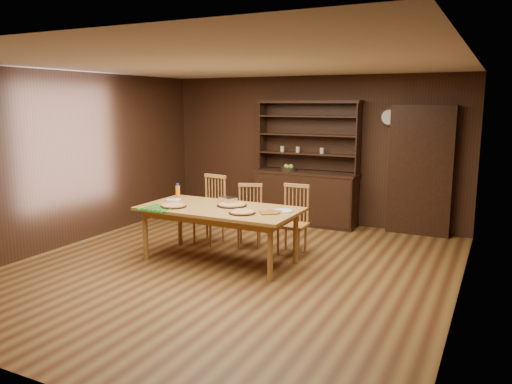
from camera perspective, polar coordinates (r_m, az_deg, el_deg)
The scene contains 20 objects.
floor at distance 6.60m, azimuth -2.97°, elevation -8.73°, with size 6.00×6.00×0.00m, color brown.
room_shell at distance 6.27m, azimuth -3.11°, elevation 5.04°, with size 6.00×6.00×6.00m.
china_hutch at distance 8.88m, azimuth 5.77°, elevation 0.15°, with size 1.84×0.52×2.17m.
doorway at distance 8.48m, azimuth 18.28°, elevation 2.31°, with size 1.00×0.18×2.10m, color black.
wall_clock at distance 8.56m, azimuth 14.98°, elevation 8.27°, with size 0.30×0.05×0.30m.
dining_table at distance 6.73m, azimuth -4.18°, elevation -2.35°, with size 2.14×1.07×0.75m.
chair_left at distance 7.72m, azimuth -5.10°, elevation -1.69°, with size 0.48×0.46×1.04m.
chair_center at distance 7.52m, azimuth -0.73°, elevation -2.44°, with size 0.49×0.48×0.94m.
chair_right at distance 7.17m, azimuth 4.36°, elevation -2.85°, with size 0.41×0.39×0.99m.
pizza_left at distance 6.82m, azimuth -9.41°, elevation -1.54°, with size 0.35×0.35×0.04m.
pizza_right at distance 6.34m, azimuth -1.58°, elevation -2.31°, with size 0.35×0.35×0.04m.
pizza_center at distance 6.80m, azimuth -2.78°, elevation -1.45°, with size 0.41×0.41×0.04m.
cooling_rack at distance 6.74m, azimuth -11.19°, elevation -1.81°, with size 0.37×0.37×0.02m, color #0DAD29, non-canonical shape.
plate_left at distance 7.27m, azimuth -9.39°, elevation -0.89°, with size 0.24×0.24×0.02m.
plate_right at distance 6.46m, azimuth 3.11°, elevation -2.16°, with size 0.26×0.26×0.02m.
foil_dish at distance 6.94m, azimuth -3.21°, elevation -0.98°, with size 0.23×0.16×0.09m, color white.
juice_bottle at distance 7.46m, azimuth -8.93°, elevation 0.11°, with size 0.06×0.06×0.21m.
pot_holder_a at distance 6.34m, azimuth 1.39°, elevation -2.40°, with size 0.20×0.20×0.02m, color red.
pot_holder_b at distance 6.38m, azimuth 1.93°, elevation -2.31°, with size 0.21×0.21×0.02m, color red.
fruit_bowl at distance 8.87m, azimuth 3.75°, elevation 2.71°, with size 0.29×0.29×0.12m.
Camera 1 is at (3.09, -5.42, 2.14)m, focal length 35.00 mm.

